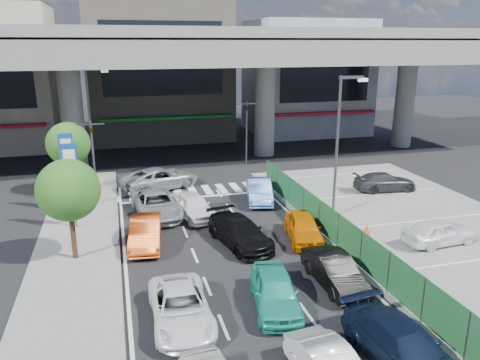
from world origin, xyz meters
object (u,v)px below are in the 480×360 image
object	(u,v)px
traffic_light_left	(92,142)
traffic_cone	(367,229)
wagon_silver_front_left	(156,205)
sedan_black_mid	(240,232)
signboard_near	(71,174)
street_lamp_left	(92,114)
signboard_far	(68,161)
sedan_white_front_mid	(193,206)
taxi_orange_right	(303,228)
hatch_black_mid_right	(334,271)
traffic_light_right	(247,117)
tree_far	(68,144)
minivan_navy_back	(404,347)
sedan_white_mid_left	(181,307)
kei_truck_front_right	(259,191)
parked_sedan_white	(439,232)
taxi_orange_left	(145,232)
taxi_teal_mid	(275,291)
parked_sedan_dgrey	(385,182)
street_lamp_right	(340,135)
tree_near	(68,190)

from	to	relation	value
traffic_light_left	traffic_cone	xyz separation A→B (m)	(13.67, -8.96, -3.55)
traffic_light_left	wagon_silver_front_left	world-z (taller)	traffic_light_left
sedan_black_mid	traffic_cone	xyz separation A→B (m)	(6.68, -0.62, -0.29)
signboard_near	street_lamp_left	bearing A→B (deg)	85.01
sedan_black_mid	signboard_far	bearing A→B (deg)	126.26
traffic_light_left	wagon_silver_front_left	xyz separation A→B (m)	(3.39, -3.18, -3.25)
sedan_white_front_mid	taxi_orange_right	bearing A→B (deg)	-56.49
street_lamp_left	hatch_black_mid_right	distance (m)	22.02
traffic_light_right	tree_far	distance (m)	14.05
minivan_navy_back	sedan_white_mid_left	world-z (taller)	minivan_navy_back
sedan_black_mid	hatch_black_mid_right	bearing A→B (deg)	-73.94
taxi_orange_right	kei_truck_front_right	bearing A→B (deg)	104.32
taxi_orange_right	traffic_light_right	bearing A→B (deg)	96.11
minivan_navy_back	parked_sedan_white	size ratio (longest dim) A/B	1.26
tree_far	taxi_orange_left	size ratio (longest dim) A/B	1.15
sedan_black_mid	parked_sedan_white	distance (m)	9.88
minivan_navy_back	kei_truck_front_right	size ratio (longest dim) A/B	1.14
tree_far	taxi_orange_left	bearing A→B (deg)	-67.13
minivan_navy_back	sedan_white_front_mid	bearing A→B (deg)	98.36
street_lamp_left	traffic_cone	distance (m)	20.81
taxi_teal_mid	hatch_black_mid_right	bearing A→B (deg)	28.14
hatch_black_mid_right	sedan_black_mid	bearing A→B (deg)	118.41
kei_truck_front_right	taxi_orange_left	bearing A→B (deg)	-133.63
hatch_black_mid_right	traffic_cone	size ratio (longest dim) A/B	6.11
traffic_light_left	traffic_light_right	xyz separation A→B (m)	(11.70, 7.00, 0.00)
taxi_orange_right	sedan_black_mid	bearing A→B (deg)	-173.87
taxi_teal_mid	traffic_cone	bearing A→B (deg)	47.32
wagon_silver_front_left	parked_sedan_white	xyz separation A→B (m)	(13.13, -7.76, 0.01)
traffic_light_right	parked_sedan_dgrey	bearing A→B (deg)	-53.32
street_lamp_right	parked_sedan_white	distance (m)	7.13
tree_near	sedan_black_mid	size ratio (longest dim) A/B	1.04
tree_near	traffic_light_left	bearing A→B (deg)	84.29
street_lamp_right	taxi_teal_mid	bearing A→B (deg)	-128.70
traffic_light_right	tree_near	size ratio (longest dim) A/B	1.08
traffic_cone	parked_sedan_white	bearing A→B (deg)	-34.81
traffic_light_right	sedan_white_front_mid	xyz separation A→B (m)	(-6.28, -10.92, -3.25)
street_lamp_right	street_lamp_left	size ratio (longest dim) A/B	1.00
tree_near	traffic_cone	xyz separation A→B (m)	(14.47, -0.96, -3.00)
tree_far	parked_sedan_white	xyz separation A→B (m)	(18.12, -13.44, -2.68)
kei_truck_front_right	wagon_silver_front_left	bearing A→B (deg)	-158.59
sedan_white_front_mid	taxi_orange_left	bearing A→B (deg)	-144.71
sedan_black_mid	sedan_white_front_mid	world-z (taller)	sedan_white_front_mid
sedan_white_mid_left	tree_far	bearing A→B (deg)	106.44
taxi_teal_mid	traffic_light_right	bearing A→B (deg)	86.79
sedan_white_mid_left	signboard_far	bearing A→B (deg)	109.57
taxi_orange_right	sedan_white_mid_left	bearing A→B (deg)	-129.78
traffic_cone	tree_far	bearing A→B (deg)	143.12
tree_far	sedan_white_mid_left	bearing A→B (deg)	-74.10
street_lamp_right	traffic_cone	bearing A→B (deg)	-84.33
traffic_light_left	tree_far	bearing A→B (deg)	122.62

